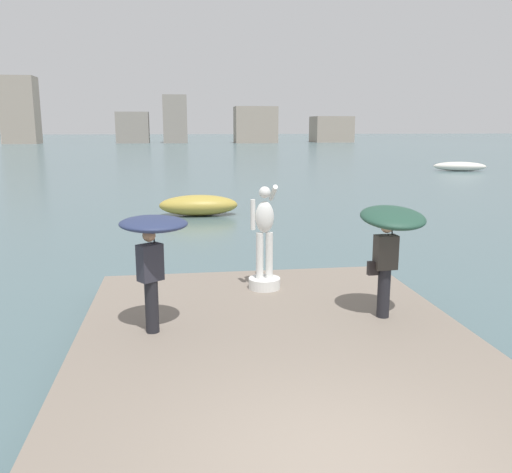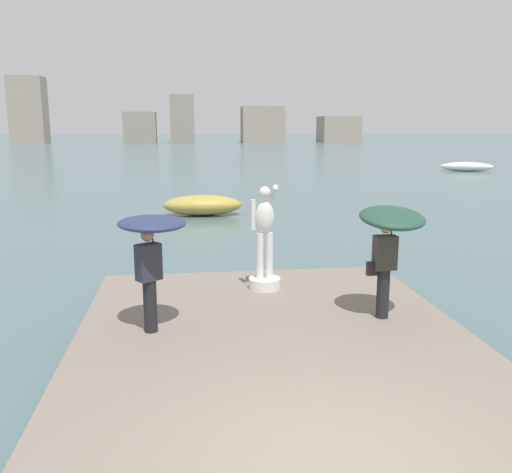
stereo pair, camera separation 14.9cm
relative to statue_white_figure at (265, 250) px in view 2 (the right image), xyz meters
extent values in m
plane|color=#4C666B|center=(-0.21, 33.95, -1.22)|extent=(400.00, 400.00, 0.00)
cube|color=slate|center=(-0.21, -3.83, -1.02)|extent=(6.44, 10.44, 0.40)
cylinder|color=white|center=(0.00, -0.01, -0.71)|extent=(0.66, 0.66, 0.22)
cylinder|color=white|center=(-0.10, -0.01, -0.12)|extent=(0.15, 0.15, 0.97)
cylinder|color=white|center=(0.10, -0.01, -0.12)|extent=(0.15, 0.15, 0.97)
ellipsoid|color=white|center=(0.00, -0.01, 0.69)|extent=(0.38, 0.26, 0.65)
sphere|color=white|center=(0.00, -0.01, 1.19)|extent=(0.24, 0.24, 0.24)
cylinder|color=white|center=(-0.24, -0.01, 0.74)|extent=(0.10, 0.10, 0.62)
cylinder|color=white|center=(0.22, 0.26, 1.15)|extent=(0.10, 0.59, 0.40)
cylinder|color=black|center=(-2.20, -2.15, -0.38)|extent=(0.22, 0.22, 0.88)
cube|color=#2D2D38|center=(-2.20, -2.15, 0.36)|extent=(0.45, 0.42, 0.60)
sphere|color=#A87A5B|center=(-2.20, -2.15, 0.81)|extent=(0.21, 0.21, 0.21)
cylinder|color=#262626|center=(-2.13, -2.05, 0.67)|extent=(0.02, 0.02, 0.51)
ellipsoid|color=navy|center=(-2.13, -2.05, 0.97)|extent=(1.53, 1.53, 0.25)
cylinder|color=black|center=(1.82, -2.00, -0.38)|extent=(0.22, 0.22, 0.88)
cube|color=#38332D|center=(1.82, -2.00, 0.36)|extent=(0.39, 0.26, 0.60)
sphere|color=tan|center=(1.82, -2.00, 0.81)|extent=(0.21, 0.21, 0.21)
cylinder|color=#262626|center=(1.93, -1.95, 0.65)|extent=(0.02, 0.02, 0.49)
ellipsoid|color=#234738|center=(1.93, -1.95, 0.96)|extent=(1.20, 1.22, 0.45)
cube|color=black|center=(1.59, -1.99, 0.08)|extent=(0.19, 0.11, 0.24)
ellipsoid|color=#B2993D|center=(-0.92, 11.99, -0.79)|extent=(3.37, 1.60, 0.86)
ellipsoid|color=silver|center=(21.58, 31.72, -0.84)|extent=(4.35, 2.55, 0.76)
cube|color=gray|center=(-34.05, 109.78, 5.63)|extent=(6.87, 5.67, 13.69)
cube|color=gray|center=(-11.38, 110.97, 2.10)|extent=(6.94, 4.33, 6.63)
cube|color=gray|center=(-2.23, 111.63, 3.88)|extent=(5.12, 7.23, 10.20)
cube|color=gray|center=(15.19, 108.61, 2.68)|extent=(9.13, 6.02, 7.79)
cube|color=gray|center=(33.38, 112.11, 1.68)|extent=(8.66, 7.81, 5.79)
camera|label=1|loc=(-1.70, -10.68, 2.52)|focal=37.80mm
camera|label=2|loc=(-1.55, -10.70, 2.52)|focal=37.80mm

